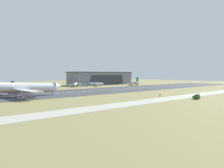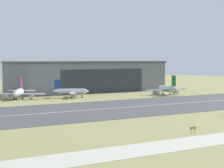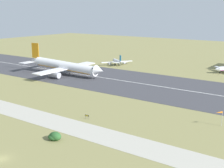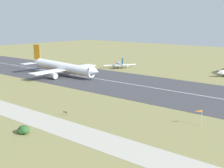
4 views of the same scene
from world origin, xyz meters
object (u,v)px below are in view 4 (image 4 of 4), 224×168
(windsock_pole, at_px, (198,112))
(runway_sign, at_px, (65,113))
(airplane_landing, at_px, (63,68))
(shrub_clump, at_px, (23,130))
(airplane_parked_east, at_px, (120,64))

(windsock_pole, distance_m, runway_sign, 46.14)
(airplane_landing, distance_m, shrub_clump, 100.09)
(airplane_parked_east, xyz_separation_m, shrub_clump, (60.75, -121.44, -1.51))
(airplane_landing, bearing_deg, airplane_parked_east, 82.33)
(shrub_clump, bearing_deg, windsock_pole, 47.52)
(airplane_landing, bearing_deg, windsock_pole, -17.86)
(airplane_landing, height_order, runway_sign, airplane_landing)
(shrub_clump, distance_m, windsock_pole, 55.11)
(shrub_clump, relative_size, runway_sign, 2.65)
(airplane_landing, xyz_separation_m, windsock_pole, (104.26, -33.59, -0.47))
(airplane_landing, relative_size, airplane_parked_east, 2.83)
(runway_sign, bearing_deg, windsock_pole, 26.23)
(shrub_clump, relative_size, windsock_pole, 0.89)
(airplane_landing, xyz_separation_m, runway_sign, (63.00, -53.92, -4.06))
(windsock_pole, bearing_deg, shrub_clump, -132.48)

